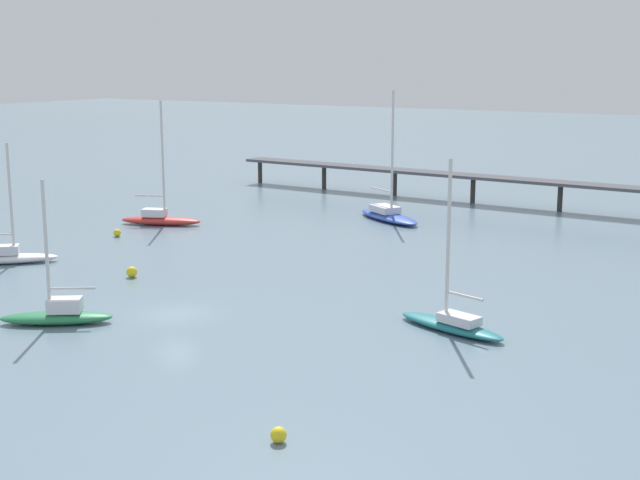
% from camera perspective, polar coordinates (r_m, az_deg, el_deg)
% --- Properties ---
extents(ground_plane, '(400.00, 400.00, 0.00)m').
position_cam_1_polar(ground_plane, '(52.65, -9.23, -4.70)').
color(ground_plane, slate).
extents(pier, '(56.63, 5.62, 7.37)m').
position_cam_1_polar(pier, '(87.94, 17.26, 4.05)').
color(pier, '#4C4C51').
rests_on(pier, ground_plane).
extents(sailboat_teal, '(7.09, 3.52, 9.42)m').
position_cam_1_polar(sailboat_teal, '(49.20, 8.45, -5.13)').
color(sailboat_teal, '#1E727A').
rests_on(sailboat_teal, ground_plane).
extents(sailboat_blue, '(8.68, 6.68, 11.80)m').
position_cam_1_polar(sailboat_blue, '(81.70, 4.38, 1.70)').
color(sailboat_blue, '#2D4CB7').
rests_on(sailboat_blue, ground_plane).
extents(sailboat_white, '(6.21, 5.82, 8.72)m').
position_cam_1_polar(sailboat_white, '(68.29, -19.31, -0.91)').
color(sailboat_white, white).
rests_on(sailboat_white, ground_plane).
extents(sailboat_red, '(7.44, 4.33, 10.99)m').
position_cam_1_polar(sailboat_red, '(80.48, -10.19, 1.45)').
color(sailboat_red, red).
rests_on(sailboat_red, ground_plane).
extents(sailboat_green, '(6.11, 4.92, 8.16)m').
position_cam_1_polar(sailboat_green, '(52.11, -16.42, -4.51)').
color(sailboat_green, '#287F4C').
rests_on(sailboat_green, ground_plane).
extents(mooring_buoy_far, '(0.65, 0.65, 0.65)m').
position_cam_1_polar(mooring_buoy_far, '(35.34, -2.67, -12.33)').
color(mooring_buoy_far, yellow).
rests_on(mooring_buoy_far, ground_plane).
extents(mooring_buoy_outer, '(0.64, 0.64, 0.64)m').
position_cam_1_polar(mooring_buoy_outer, '(75.96, -12.84, 0.45)').
color(mooring_buoy_outer, yellow).
rests_on(mooring_buoy_outer, ground_plane).
extents(mooring_buoy_inner, '(0.74, 0.74, 0.74)m').
position_cam_1_polar(mooring_buoy_inner, '(61.76, -11.94, -2.01)').
color(mooring_buoy_inner, yellow).
rests_on(mooring_buoy_inner, ground_plane).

